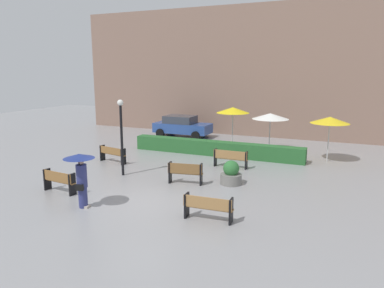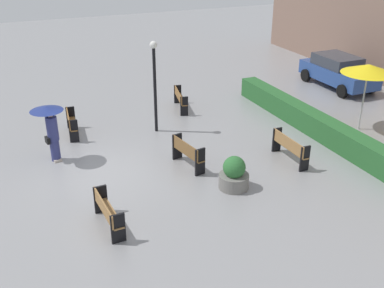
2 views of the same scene
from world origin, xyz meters
name	(u,v)px [view 1 (image 1 of 2)]	position (x,y,z in m)	size (l,w,h in m)	color
ground_plane	(138,203)	(0.00, 0.00, 0.00)	(60.00, 60.00, 0.00)	gray
bench_far_left	(112,153)	(-4.48, 4.62, 0.52)	(1.77, 0.68, 0.85)	olive
bench_back_row	(230,157)	(1.67, 6.16, 0.53)	(1.76, 0.35, 0.90)	#9E7242
bench_mid_center	(185,172)	(0.68, 2.79, 0.55)	(1.55, 0.61, 0.93)	brown
bench_near_right	(208,206)	(3.00, -0.49, 0.49)	(1.67, 0.46, 0.84)	#9E7242
bench_near_left	(59,180)	(-3.55, -0.29, 0.53)	(1.59, 0.49, 0.89)	olive
pedestrian_with_umbrella	(81,171)	(-1.56, -1.24, 1.37)	(1.10, 1.10, 2.01)	navy
planter_pot	(231,174)	(2.52, 3.56, 0.45)	(0.93, 0.93, 1.06)	slate
lamp_post	(121,129)	(-2.59, 2.84, 2.22)	(0.28, 0.28, 3.57)	black
patio_umbrella_yellow	(233,110)	(0.46, 10.34, 2.47)	(2.03, 2.03, 2.65)	silver
patio_umbrella_white	(270,116)	(2.70, 10.72, 2.17)	(2.21, 2.21, 2.35)	silver
patio_umbrella_yellow_far	(330,120)	(6.12, 9.50, 2.27)	(2.05, 2.05, 2.45)	silver
hedge_strip	(215,148)	(0.04, 8.40, 0.42)	(10.18, 0.70, 0.84)	#28602D
building_facade	(250,72)	(0.00, 16.00, 4.78)	(28.00, 1.20, 9.55)	#846656
parked_car	(182,126)	(-4.32, 13.14, 0.82)	(4.21, 1.98, 1.57)	#28478C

